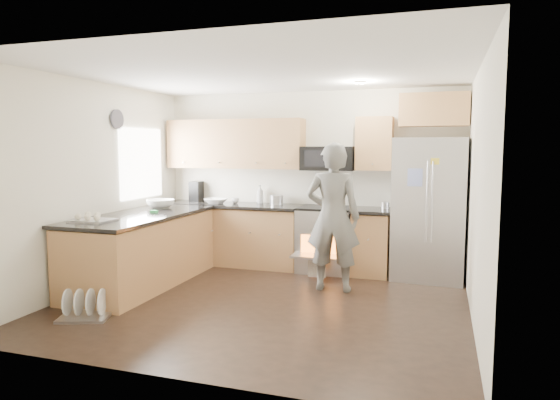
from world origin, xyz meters
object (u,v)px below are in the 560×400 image
(refrigerator, at_px, (430,209))
(person, at_px, (333,217))
(dish_rack, at_px, (85,310))
(stove_range, at_px, (326,224))

(refrigerator, relative_size, person, 1.04)
(person, distance_m, dish_rack, 3.01)
(dish_rack, bearing_deg, person, 39.04)
(stove_range, distance_m, person, 1.00)
(stove_range, distance_m, refrigerator, 1.45)
(person, relative_size, dish_rack, 3.05)
(stove_range, height_order, person, person)
(stove_range, xyz_separation_m, refrigerator, (1.42, 0.01, 0.27))
(refrigerator, bearing_deg, person, -136.51)
(person, height_order, dish_rack, person)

